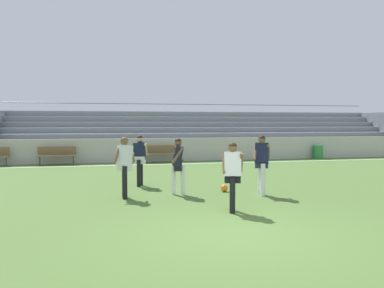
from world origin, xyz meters
The scene contains 13 objects.
ground_plane centered at (0.00, 0.00, 0.00)m, with size 160.00×160.00×0.00m, color #4C6B30.
field_line_sideline centered at (0.00, 12.33, 0.00)m, with size 44.00×0.12×0.01m, color white.
sideline_wall centered at (0.00, 13.76, 0.62)m, with size 48.00×0.16×1.24m, color #BCB7AD.
bleacher_stand centered at (3.89, 17.07, 1.46)m, with size 25.05×5.13×3.34m.
bench_far_right centered at (-4.76, 13.22, 0.55)m, with size 1.80×0.40×0.90m.
bench_near_wall_gap centered at (0.21, 13.22, 0.55)m, with size 1.80×0.40×0.90m.
trash_bin centered at (9.38, 13.39, 0.38)m, with size 0.54×0.54×0.77m, color #2D7F3D.
player_dark_overlapping centered at (1.90, 3.59, 1.02)m, with size 0.64×0.50×1.70m.
player_dark_wide_left centered at (-0.40, 4.18, 0.96)m, with size 0.44×0.53×1.62m.
player_white_on_ball centered at (0.44, 1.78, 0.95)m, with size 0.54×0.43×1.61m.
player_dark_wide_right centered at (-1.34, 5.94, 0.98)m, with size 0.55×0.47×1.65m.
player_white_pressing_high centered at (-1.92, 3.97, 1.00)m, with size 0.64×0.48×1.67m.
soccer_ball centered at (1.03, 4.34, 0.11)m, with size 0.22×0.22×0.22m, color orange.
Camera 1 is at (-2.39, -6.74, 2.06)m, focal length 36.59 mm.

